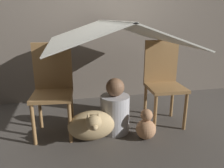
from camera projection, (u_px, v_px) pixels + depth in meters
name	position (u px, v px, depth m)	size (l,w,h in m)	color
ground_plane	(115.00, 135.00, 2.35)	(8.80, 8.80, 0.00)	#47423D
wall_back	(97.00, 15.00, 3.11)	(7.00, 0.05, 2.50)	#6B6056
chair_left	(53.00, 86.00, 2.29)	(0.44, 0.44, 0.97)	olive
chair_right	(163.00, 79.00, 2.53)	(0.42, 0.42, 0.97)	olive
sheet_canopy	(112.00, 32.00, 2.17)	(1.25, 1.52, 0.22)	silver
person_front	(115.00, 110.00, 2.36)	(0.31, 0.31, 0.61)	#B2B2B7
dog	(92.00, 125.00, 2.20)	(0.48, 0.41, 0.38)	tan
plush_toy	(146.00, 127.00, 2.25)	(0.21, 0.21, 0.33)	tan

